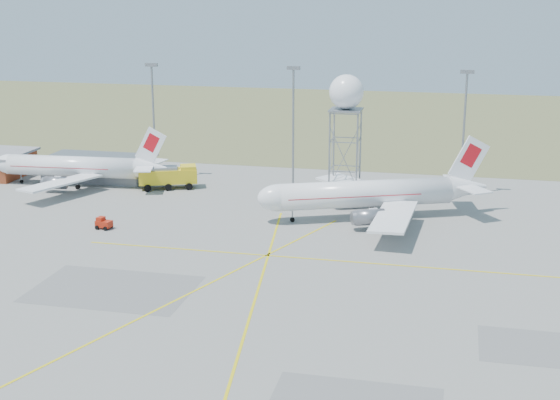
% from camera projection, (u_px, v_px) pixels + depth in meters
% --- Properties ---
extents(ground, '(400.00, 400.00, 0.00)m').
position_uv_depth(ground, '(250.00, 368.00, 69.54)').
color(ground, gray).
rests_on(ground, ground).
extents(grass_strip, '(400.00, 120.00, 0.03)m').
position_uv_depth(grass_strip, '(390.00, 120.00, 201.32)').
color(grass_strip, '#576437').
rests_on(grass_strip, ground).
extents(building_grey, '(19.00, 10.00, 3.90)m').
position_uv_depth(building_grey, '(99.00, 168.00, 138.92)').
color(building_grey, gray).
rests_on(building_grey, ground).
extents(mast_a, '(2.20, 0.50, 20.50)m').
position_uv_depth(mast_a, '(153.00, 112.00, 136.03)').
color(mast_a, gray).
rests_on(mast_a, ground).
extents(mast_b, '(2.20, 0.50, 20.50)m').
position_uv_depth(mast_b, '(293.00, 117.00, 130.66)').
color(mast_b, gray).
rests_on(mast_b, ground).
extents(mast_c, '(2.20, 0.50, 20.50)m').
position_uv_depth(mast_c, '(464.00, 123.00, 124.66)').
color(mast_c, gray).
rests_on(mast_c, ground).
extents(airliner_main, '(33.63, 31.44, 11.94)m').
position_uv_depth(airliner_main, '(369.00, 194.00, 114.34)').
color(airliner_main, white).
rests_on(airliner_main, ground).
extents(airliner_far, '(31.31, 30.38, 10.65)m').
position_uv_depth(airliner_far, '(76.00, 167.00, 133.65)').
color(airliner_far, white).
rests_on(airliner_far, ground).
extents(radar_tower, '(5.49, 5.49, 19.87)m').
position_uv_depth(radar_tower, '(346.00, 129.00, 124.26)').
color(radar_tower, gray).
rests_on(radar_tower, ground).
extents(fire_truck, '(10.23, 6.65, 3.89)m').
position_uv_depth(fire_truck, '(170.00, 178.00, 132.10)').
color(fire_truck, gold).
rests_on(fire_truck, ground).
extents(baggage_tug, '(2.36, 2.02, 1.68)m').
position_uv_depth(baggage_tug, '(104.00, 224.00, 109.99)').
color(baggage_tug, '#AB1F0C').
rests_on(baggage_tug, ground).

